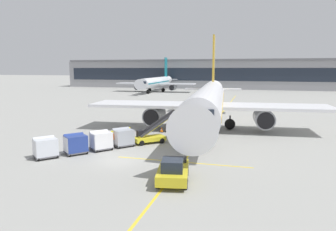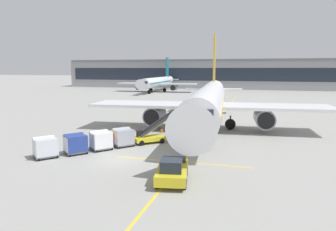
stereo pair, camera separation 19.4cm
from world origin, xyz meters
name	(u,v)px [view 1 (the left image)]	position (x,y,z in m)	size (l,w,h in m)	color
ground_plane	(119,161)	(0.00, 0.00, 0.00)	(600.00, 600.00, 0.00)	gray
parked_airplane	(208,102)	(5.36, 16.13, 3.69)	(31.12, 40.87, 13.77)	white
belt_loader	(151,134)	(0.53, 7.15, 0.93)	(4.56, 4.39, 3.47)	gold
baggage_cart_lead	(123,137)	(-1.75, 4.86, 1.00)	(2.51, 2.62, 1.91)	#515156
baggage_cart_second	(101,140)	(-3.26, 2.93, 1.00)	(2.51, 2.62, 1.91)	#515156
baggage_cart_third	(75,144)	(-4.89, 0.96, 1.00)	(2.51, 2.62, 1.91)	#515156
baggage_cart_fourth	(45,147)	(-6.75, -0.99, 1.00)	(2.51, 2.62, 1.91)	#515156
pushback_tug	(173,171)	(5.89, -3.72, 0.83)	(2.88, 4.71, 1.83)	gold
ground_crew_by_loader	(112,138)	(-2.64, 4.13, 1.00)	(0.56, 0.30, 1.74)	#333847
ground_crew_by_carts	(130,134)	(-1.70, 6.51, 1.00)	(0.34, 0.55, 1.74)	#514C42
ground_crew_marshaller	(119,139)	(-1.83, 4.06, 1.00)	(0.34, 0.55, 1.74)	#333847
ground_crew_wingwalker	(118,135)	(-2.70, 5.62, 1.00)	(0.40, 0.51, 1.74)	#333847
safety_cone_engine_keepout	(172,124)	(0.31, 16.71, 0.39)	(0.71, 0.71, 0.80)	black
safety_cone_wingtip	(162,130)	(-0.04, 13.07, 0.31)	(0.56, 0.56, 0.64)	black
safety_cone_nose_mark	(168,129)	(0.71, 13.48, 0.37)	(0.67, 0.67, 0.76)	black
apron_guidance_line_lead_in	(208,131)	(5.53, 15.42, 0.00)	(0.20, 110.00, 0.01)	yellow
apron_guidance_line_stop_bar	(182,162)	(5.43, 1.08, 0.00)	(12.00, 0.20, 0.01)	yellow
terminal_building	(235,74)	(2.52, 108.57, 5.74)	(141.00, 21.80, 11.59)	#939399
distant_airplane	(156,82)	(-22.05, 78.95, 3.26)	(27.27, 35.77, 12.16)	silver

